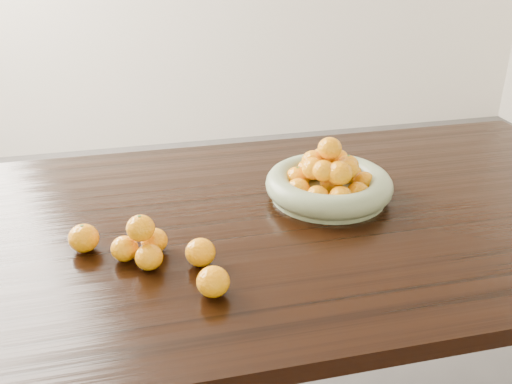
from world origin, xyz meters
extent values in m
cube|color=black|center=(0.00, 0.00, 0.73)|extent=(2.00, 1.00, 0.04)
cube|color=black|center=(0.93, 0.43, 0.35)|extent=(0.08, 0.08, 0.71)
cylinder|color=gray|center=(0.19, 0.07, 0.76)|extent=(0.29, 0.29, 0.01)
torus|color=gray|center=(0.19, 0.07, 0.79)|extent=(0.32, 0.32, 0.06)
ellipsoid|color=orange|center=(0.27, 0.11, 0.79)|extent=(0.05, 0.05, 0.05)
ellipsoid|color=orange|center=(0.23, 0.15, 0.79)|extent=(0.06, 0.06, 0.06)
ellipsoid|color=orange|center=(0.16, 0.15, 0.79)|extent=(0.06, 0.06, 0.05)
ellipsoid|color=orange|center=(0.12, 0.11, 0.79)|extent=(0.06, 0.06, 0.06)
ellipsoid|color=orange|center=(0.10, 0.04, 0.79)|extent=(0.06, 0.06, 0.06)
ellipsoid|color=orange|center=(0.14, 0.00, 0.79)|extent=(0.06, 0.06, 0.05)
ellipsoid|color=orange|center=(0.19, -0.02, 0.79)|extent=(0.06, 0.06, 0.06)
ellipsoid|color=orange|center=(0.24, 0.00, 0.79)|extent=(0.06, 0.06, 0.05)
ellipsoid|color=orange|center=(0.28, 0.05, 0.79)|extent=(0.06, 0.06, 0.05)
ellipsoid|color=orange|center=(0.20, 0.06, 0.79)|extent=(0.06, 0.06, 0.05)
ellipsoid|color=orange|center=(0.23, 0.10, 0.84)|extent=(0.05, 0.05, 0.05)
ellipsoid|color=orange|center=(0.19, 0.11, 0.84)|extent=(0.05, 0.05, 0.05)
ellipsoid|color=orange|center=(0.16, 0.10, 0.84)|extent=(0.06, 0.06, 0.06)
ellipsoid|color=orange|center=(0.15, 0.06, 0.84)|extent=(0.06, 0.06, 0.06)
ellipsoid|color=orange|center=(0.16, 0.03, 0.84)|extent=(0.06, 0.06, 0.05)
ellipsoid|color=orange|center=(0.20, 0.01, 0.84)|extent=(0.06, 0.06, 0.06)
ellipsoid|color=orange|center=(0.23, 0.04, 0.84)|extent=(0.06, 0.06, 0.05)
ellipsoid|color=orange|center=(0.24, 0.06, 0.84)|extent=(0.06, 0.06, 0.05)
ellipsoid|color=orange|center=(0.19, 0.07, 0.88)|extent=(0.06, 0.06, 0.06)
ellipsoid|color=orange|center=(-0.28, -0.16, 0.78)|extent=(0.06, 0.06, 0.05)
ellipsoid|color=orange|center=(-0.26, -0.10, 0.78)|extent=(0.06, 0.06, 0.05)
ellipsoid|color=orange|center=(-0.33, -0.11, 0.78)|extent=(0.06, 0.06, 0.05)
ellipsoid|color=orange|center=(-0.29, -0.12, 0.83)|extent=(0.06, 0.06, 0.06)
ellipsoid|color=orange|center=(-0.41, -0.06, 0.78)|extent=(0.07, 0.07, 0.06)
ellipsoid|color=orange|center=(-0.16, -0.28, 0.78)|extent=(0.06, 0.06, 0.06)
ellipsoid|color=orange|center=(-0.17, -0.17, 0.78)|extent=(0.06, 0.06, 0.06)
camera|label=1|loc=(-0.29, -1.17, 1.41)|focal=40.00mm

